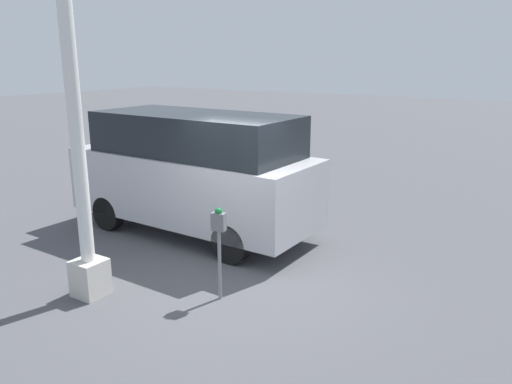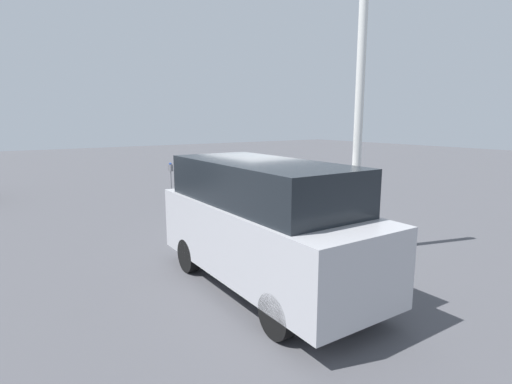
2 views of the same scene
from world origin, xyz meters
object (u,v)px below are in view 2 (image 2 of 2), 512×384
object	(u,v)px
parking_meter_near	(279,203)
lamp_post	(357,163)
parked_van	(263,222)
parking_meter_far	(171,173)

from	to	relation	value
parking_meter_near	lamp_post	distance (m)	2.24
parking_meter_near	parked_van	distance (m)	2.96
parking_meter_near	parking_meter_far	distance (m)	6.70
lamp_post	parked_van	size ratio (longest dim) A/B	1.13
parking_meter_far	parked_van	xyz separation A→B (m)	(8.82, -1.93, 0.18)
parking_meter_far	lamp_post	size ratio (longest dim) A/B	0.26
parking_meter_far	parked_van	size ratio (longest dim) A/B	0.30
parked_van	parking_meter_far	bearing A→B (deg)	169.26
parked_van	parking_meter_near	bearing A→B (deg)	137.47
lamp_post	parked_van	distance (m)	3.13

